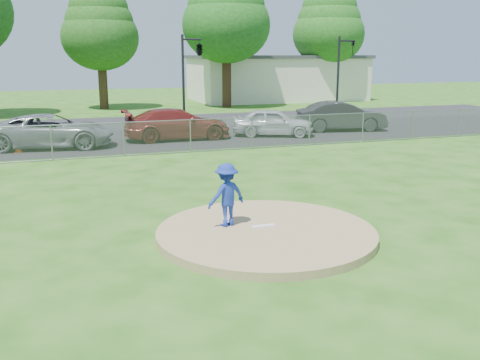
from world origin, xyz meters
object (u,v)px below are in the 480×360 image
object	(u,v)px
parked_car_gray	(51,131)
traffic_cone	(18,146)
pitcher	(227,195)
parked_car_charcoal	(341,116)
parked_car_darkred	(177,124)
traffic_signal_right	(341,69)
traffic_signal_center	(198,51)
tree_far_right	(329,25)
commercial_building	(276,77)
tree_right	(226,13)
tree_center	(100,28)
parked_car_pearl	(273,122)

from	to	relation	value
parked_car_gray	traffic_cone	bearing A→B (deg)	127.74
pitcher	parked_car_charcoal	xyz separation A→B (m)	(11.92, 15.54, -0.14)
parked_car_darkred	traffic_cone	bearing A→B (deg)	100.62
traffic_signal_right	parked_car_darkred	size ratio (longest dim) A/B	1.00
pitcher	traffic_signal_center	bearing A→B (deg)	-119.27
tree_far_right	traffic_signal_right	size ratio (longest dim) A/B	1.92
traffic_signal_right	parked_car_gray	xyz separation A→B (m)	(-19.27, -6.66, -2.55)
commercial_building	tree_right	world-z (taller)	tree_right
traffic_signal_center	pitcher	bearing A→B (deg)	-102.63
traffic_signal_right	tree_center	bearing A→B (deg)	141.78
tree_center	pitcher	bearing A→B (deg)	-89.70
tree_center	traffic_cone	distance (m)	21.17
parked_car_darkred	parked_car_charcoal	world-z (taller)	parked_car_charcoal
tree_center	parked_car_pearl	xyz separation A→B (m)	(7.51, -18.52, -5.71)
parked_car_pearl	traffic_cone	bearing A→B (deg)	116.43
tree_center	tree_far_right	xyz separation A→B (m)	(21.00, 1.00, 0.59)
tree_right	parked_car_charcoal	xyz separation A→B (m)	(2.09, -15.85, -6.80)
tree_center	parked_car_gray	distance (m)	19.91
tree_far_right	parked_car_charcoal	size ratio (longest dim) A/B	2.09
parked_car_charcoal	parked_car_pearl	bearing A→B (deg)	109.22
parked_car_pearl	tree_far_right	bearing A→B (deg)	-12.56
tree_far_right	parked_car_charcoal	distance (m)	21.75
tree_far_right	traffic_signal_right	world-z (taller)	tree_far_right
pitcher	parked_car_pearl	bearing A→B (deg)	-132.88
tree_far_right	parked_car_darkred	world-z (taller)	tree_far_right
tree_far_right	parked_car_gray	xyz separation A→B (m)	(-25.04, -19.66, -6.25)
parked_car_pearl	parked_car_charcoal	distance (m)	4.64
parked_car_gray	parked_car_pearl	size ratio (longest dim) A/B	1.31
tree_far_right	parked_car_pearl	world-z (taller)	tree_far_right
commercial_building	tree_far_right	world-z (taller)	tree_far_right
parked_car_gray	tree_far_right	bearing A→B (deg)	-44.01
tree_right	parked_car_darkred	world-z (taller)	tree_right
commercial_building	traffic_signal_right	xyz separation A→B (m)	(-1.76, -16.00, 1.20)
pitcher	parked_car_darkred	size ratio (longest dim) A/B	0.28
pitcher	tree_far_right	bearing A→B (deg)	-137.84
parked_car_charcoal	traffic_cone	bearing A→B (deg)	106.33
commercial_building	parked_car_charcoal	bearing A→B (deg)	-102.66
parked_car_pearl	traffic_signal_right	bearing A→B (deg)	-27.78
traffic_signal_center	pitcher	xyz separation A→B (m)	(-4.79, -21.39, -3.62)
traffic_signal_center	parked_car_pearl	size ratio (longest dim) A/B	1.27
parked_car_gray	commercial_building	bearing A→B (deg)	-35.02
traffic_signal_right	tree_far_right	bearing A→B (deg)	66.09
traffic_signal_right	pitcher	xyz separation A→B (m)	(-15.06, -21.39, -2.37)
tree_center	tree_far_right	distance (m)	21.03
tree_center	parked_car_charcoal	xyz separation A→B (m)	(12.09, -17.85, -5.61)
parked_car_pearl	parked_car_darkred	bearing A→B (deg)	107.18
pitcher	parked_car_charcoal	distance (m)	19.58
tree_far_right	parked_car_pearl	distance (m)	24.55
pitcher	traffic_cone	bearing A→B (deg)	-84.42
tree_center	parked_car_gray	xyz separation A→B (m)	(-4.04, -18.66, -5.65)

